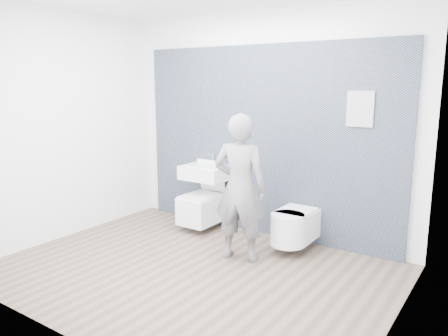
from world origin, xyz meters
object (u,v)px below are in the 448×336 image
Objects in this scene: toilet_rounded at (293,226)px; toilet_square at (203,207)px; washbasin at (206,172)px; visitor at (240,188)px.

toilet_square is at bearing 178.20° from toilet_rounded.
visitor reaches higher than washbasin.
toilet_rounded is 0.42× the size of visitor.
washbasin is 0.74× the size of toilet_square.
washbasin is at bearing -48.00° from visitor.
toilet_rounded is at bearing -4.94° from washbasin.
washbasin is at bearing 175.06° from toilet_rounded.
visitor is (-0.39, -0.54, 0.51)m from toilet_rounded.
toilet_square is 1.21× the size of toilet_rounded.
visitor is at bearing -125.94° from toilet_rounded.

